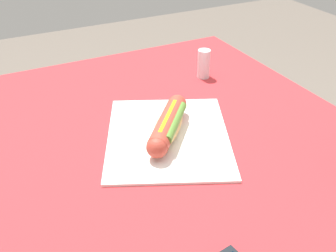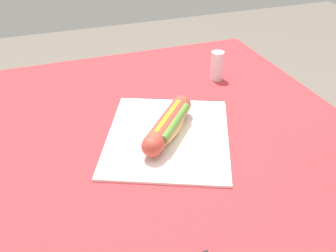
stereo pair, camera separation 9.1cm
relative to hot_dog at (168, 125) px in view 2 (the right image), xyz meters
name	(u,v)px [view 2 (the right image)]	position (x,y,z in m)	size (l,w,h in m)	color
dining_table	(161,191)	(0.03, -0.03, -0.16)	(1.09, 0.95, 0.73)	brown
paper_wrapper	(168,136)	(0.00, 0.00, -0.03)	(0.33, 0.27, 0.01)	white
hot_dog	(168,125)	(0.00, 0.00, 0.00)	(0.19, 0.17, 0.05)	tan
salt_shaker	(217,66)	(-0.24, 0.23, 0.01)	(0.04, 0.04, 0.08)	silver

